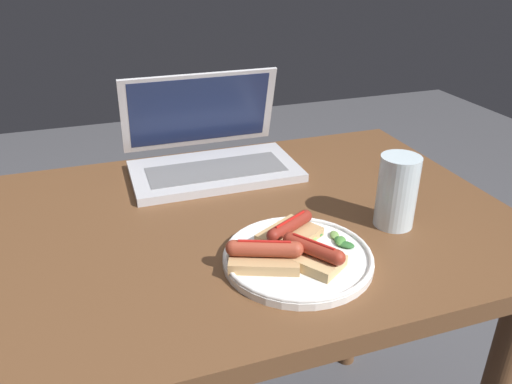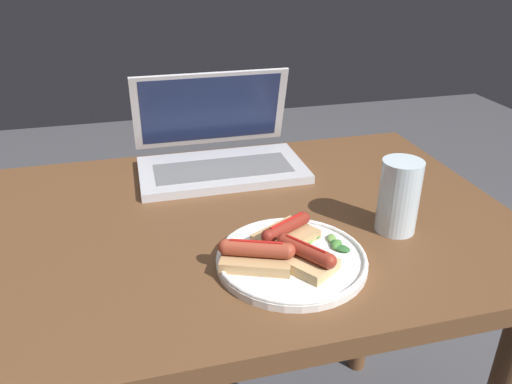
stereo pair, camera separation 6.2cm
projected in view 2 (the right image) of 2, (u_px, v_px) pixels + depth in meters
desk at (166, 270)px, 0.96m from camera, size 1.33×0.71×0.76m
laptop at (219, 152)px, 1.14m from camera, size 0.37×0.26×0.20m
plate at (291, 259)px, 0.80m from camera, size 0.24×0.24×0.02m
sausage_toast_left at (305, 257)px, 0.77m from camera, size 0.10×0.11×0.04m
sausage_toast_middle at (256, 255)px, 0.78m from camera, size 0.12×0.10×0.05m
sausage_toast_right at (286, 233)px, 0.84m from camera, size 0.12×0.11×0.04m
salad_pile at (330, 242)px, 0.83m from camera, size 0.07×0.08×0.01m
drinking_glass at (399, 196)px, 0.87m from camera, size 0.07×0.07×0.13m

